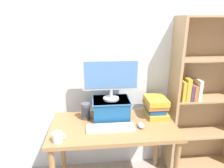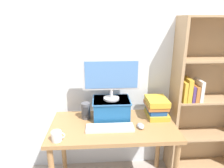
{
  "view_description": "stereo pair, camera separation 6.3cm",
  "coord_description": "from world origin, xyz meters",
  "px_view_note": "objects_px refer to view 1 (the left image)",
  "views": [
    {
      "loc": [
        -0.18,
        -1.68,
        1.68
      ],
      "look_at": [
        -0.01,
        0.06,
        1.12
      ],
      "focal_mm": 32.0,
      "sensor_mm": 36.0,
      "label": 1
    },
    {
      "loc": [
        -0.12,
        -1.69,
        1.68
      ],
      "look_at": [
        -0.01,
        0.06,
        1.12
      ],
      "focal_mm": 32.0,
      "sensor_mm": 36.0,
      "label": 2
    }
  ],
  "objects_px": {
    "book_stack": "(156,106)",
    "coffee_mug": "(58,137)",
    "desk": "(113,133)",
    "riser_box": "(111,108)",
    "computer_monitor": "(111,77)",
    "computer_mouse": "(141,125)",
    "keyboard": "(110,128)",
    "bookshelf_unit": "(204,96)",
    "desk_speaker": "(86,111)"
  },
  "relations": [
    {
      "from": "keyboard",
      "to": "riser_box",
      "type": "bearing_deg",
      "value": 83.22
    },
    {
      "from": "riser_box",
      "to": "computer_mouse",
      "type": "distance_m",
      "value": 0.36
    },
    {
      "from": "desk",
      "to": "coffee_mug",
      "type": "relative_size",
      "value": 10.59
    },
    {
      "from": "riser_box",
      "to": "book_stack",
      "type": "relative_size",
      "value": 1.38
    },
    {
      "from": "bookshelf_unit",
      "to": "computer_mouse",
      "type": "height_order",
      "value": "bookshelf_unit"
    },
    {
      "from": "keyboard",
      "to": "bookshelf_unit",
      "type": "bearing_deg",
      "value": 17.51
    },
    {
      "from": "desk_speaker",
      "to": "book_stack",
      "type": "bearing_deg",
      "value": 0.52
    },
    {
      "from": "computer_mouse",
      "to": "book_stack",
      "type": "height_order",
      "value": "book_stack"
    },
    {
      "from": "bookshelf_unit",
      "to": "computer_mouse",
      "type": "relative_size",
      "value": 16.58
    },
    {
      "from": "book_stack",
      "to": "coffee_mug",
      "type": "distance_m",
      "value": 1.01
    },
    {
      "from": "desk",
      "to": "bookshelf_unit",
      "type": "xyz_separation_m",
      "value": [
        1.04,
        0.26,
        0.24
      ]
    },
    {
      "from": "computer_monitor",
      "to": "coffee_mug",
      "type": "height_order",
      "value": "computer_monitor"
    },
    {
      "from": "desk",
      "to": "bookshelf_unit",
      "type": "relative_size",
      "value": 0.69
    },
    {
      "from": "bookshelf_unit",
      "to": "riser_box",
      "type": "relative_size",
      "value": 4.6
    },
    {
      "from": "computer_monitor",
      "to": "keyboard",
      "type": "bearing_deg",
      "value": -96.82
    },
    {
      "from": "keyboard",
      "to": "desk",
      "type": "bearing_deg",
      "value": 66.26
    },
    {
      "from": "computer_mouse",
      "to": "desk_speaker",
      "type": "bearing_deg",
      "value": 157.01
    },
    {
      "from": "riser_box",
      "to": "bookshelf_unit",
      "type": "bearing_deg",
      "value": 5.49
    },
    {
      "from": "desk",
      "to": "bookshelf_unit",
      "type": "distance_m",
      "value": 1.1
    },
    {
      "from": "desk",
      "to": "riser_box",
      "type": "xyz_separation_m",
      "value": [
        -0.01,
        0.16,
        0.2
      ]
    },
    {
      "from": "computer_mouse",
      "to": "riser_box",
      "type": "bearing_deg",
      "value": 138.02
    },
    {
      "from": "bookshelf_unit",
      "to": "book_stack",
      "type": "xyz_separation_m",
      "value": [
        -0.58,
        -0.11,
        -0.05
      ]
    },
    {
      "from": "desk",
      "to": "computer_mouse",
      "type": "distance_m",
      "value": 0.28
    },
    {
      "from": "riser_box",
      "to": "desk_speaker",
      "type": "bearing_deg",
      "value": -177.11
    },
    {
      "from": "riser_box",
      "to": "desk",
      "type": "bearing_deg",
      "value": -87.65
    },
    {
      "from": "computer_monitor",
      "to": "computer_mouse",
      "type": "relative_size",
      "value": 5.3
    },
    {
      "from": "book_stack",
      "to": "desk_speaker",
      "type": "bearing_deg",
      "value": -179.48
    },
    {
      "from": "riser_box",
      "to": "computer_mouse",
      "type": "relative_size",
      "value": 3.6
    },
    {
      "from": "computer_monitor",
      "to": "computer_mouse",
      "type": "distance_m",
      "value": 0.54
    },
    {
      "from": "computer_mouse",
      "to": "coffee_mug",
      "type": "distance_m",
      "value": 0.75
    },
    {
      "from": "riser_box",
      "to": "coffee_mug",
      "type": "relative_size",
      "value": 3.34
    },
    {
      "from": "computer_mouse",
      "to": "book_stack",
      "type": "bearing_deg",
      "value": 47.5
    },
    {
      "from": "computer_mouse",
      "to": "coffee_mug",
      "type": "height_order",
      "value": "coffee_mug"
    },
    {
      "from": "bookshelf_unit",
      "to": "keyboard",
      "type": "bearing_deg",
      "value": -162.49
    },
    {
      "from": "computer_monitor",
      "to": "desk",
      "type": "bearing_deg",
      "value": -87.62
    },
    {
      "from": "riser_box",
      "to": "keyboard",
      "type": "xyz_separation_m",
      "value": [
        -0.03,
        -0.24,
        -0.09
      ]
    },
    {
      "from": "desk",
      "to": "riser_box",
      "type": "height_order",
      "value": "riser_box"
    },
    {
      "from": "computer_monitor",
      "to": "bookshelf_unit",
      "type": "bearing_deg",
      "value": 5.57
    },
    {
      "from": "bookshelf_unit",
      "to": "keyboard",
      "type": "distance_m",
      "value": 1.13
    },
    {
      "from": "riser_box",
      "to": "keyboard",
      "type": "distance_m",
      "value": 0.26
    },
    {
      "from": "bookshelf_unit",
      "to": "book_stack",
      "type": "relative_size",
      "value": 6.33
    },
    {
      "from": "desk",
      "to": "computer_mouse",
      "type": "xyz_separation_m",
      "value": [
        0.25,
        -0.07,
        0.11
      ]
    },
    {
      "from": "computer_monitor",
      "to": "book_stack",
      "type": "relative_size",
      "value": 2.02
    },
    {
      "from": "keyboard",
      "to": "coffee_mug",
      "type": "xyz_separation_m",
      "value": [
        -0.45,
        -0.15,
        0.03
      ]
    },
    {
      "from": "riser_box",
      "to": "keyboard",
      "type": "height_order",
      "value": "riser_box"
    },
    {
      "from": "desk",
      "to": "book_stack",
      "type": "height_order",
      "value": "book_stack"
    },
    {
      "from": "computer_mouse",
      "to": "keyboard",
      "type": "bearing_deg",
      "value": -178.51
    },
    {
      "from": "desk",
      "to": "keyboard",
      "type": "height_order",
      "value": "keyboard"
    },
    {
      "from": "computer_monitor",
      "to": "desk_speaker",
      "type": "height_order",
      "value": "computer_monitor"
    },
    {
      "from": "desk",
      "to": "coffee_mug",
      "type": "distance_m",
      "value": 0.55
    }
  ]
}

